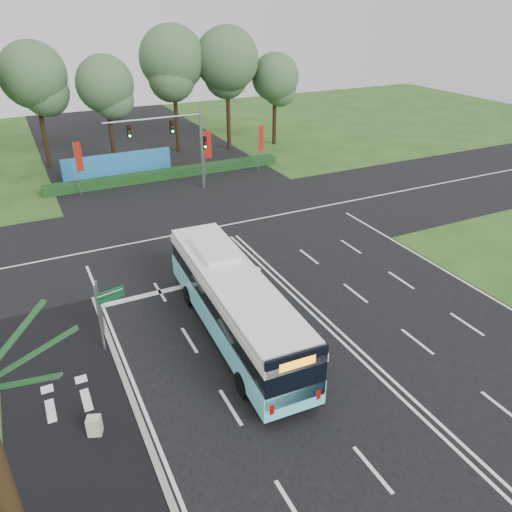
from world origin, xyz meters
The scene contains 16 objects.
ground centered at (0.00, 0.00, 0.00)m, with size 120.00×120.00×0.00m, color #284B19.
road_main centered at (0.00, 0.00, 0.02)m, with size 20.00×120.00×0.04m, color black.
road_cross centered at (0.00, 12.00, 0.03)m, with size 120.00×14.00×0.05m, color black.
bike_path centered at (-12.50, -3.00, 0.03)m, with size 5.00×18.00×0.06m, color black.
kerb_strip centered at (-10.10, -3.00, 0.06)m, with size 0.25×18.00×0.12m, color gray.
city_bus centered at (-4.41, -0.54, 1.85)m, with size 3.21×12.88×3.67m.
pedestrian_signal centered at (-10.20, 2.34, 1.66)m, with size 0.27×0.40×3.04m.
street_sign centered at (-10.13, 1.16, 2.28)m, with size 1.36×0.39×3.56m.
utility_cabinet centered at (-11.78, -4.00, 0.43)m, with size 0.51×0.43×0.85m, color beige.
banner_flag_left centered at (-7.82, 23.37, 3.00)m, with size 0.63×0.31×4.60m.
banner_flag_mid centered at (3.14, 22.31, 3.00)m, with size 0.67×0.19×4.60m.
banner_flag_right centered at (8.54, 22.41, 2.95)m, with size 0.64×0.27×4.52m.
traffic_light_gantry centered at (0.21, 20.50, 4.66)m, with size 8.41×0.28×7.00m.
hedge centered at (0.00, 24.50, 0.40)m, with size 22.00×1.20×0.80m, color #143513.
blue_hoarding centered at (-4.00, 27.00, 1.10)m, with size 10.00×0.30×2.20m, color #2276BC.
eucalyptus_row centered at (-3.90, 31.58, 8.86)m, with size 40.82×9.70×12.84m.
Camera 1 is at (-12.39, -19.11, 14.85)m, focal length 35.00 mm.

